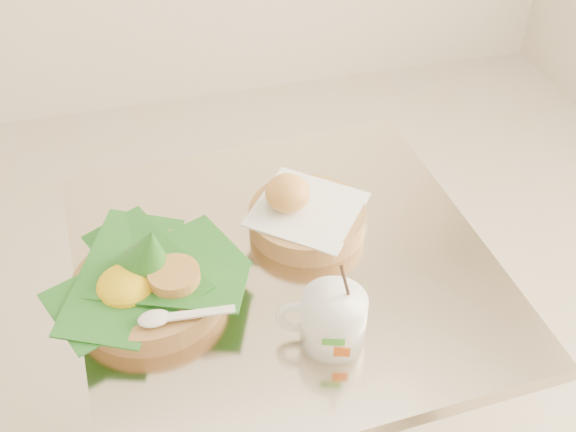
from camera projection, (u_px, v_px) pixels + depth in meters
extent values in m
cylinder|color=gray|center=(285.00, 391.00, 1.49)|extent=(0.07, 0.07, 0.69)
cube|color=beige|center=(285.00, 267.00, 1.25)|extent=(0.73, 0.73, 0.03)
cylinder|color=tan|center=(150.00, 289.00, 1.16)|extent=(0.25, 0.25, 0.04)
cone|color=#205B1A|center=(148.00, 251.00, 1.13)|extent=(0.15, 0.15, 0.13)
ellipsoid|color=yellow|center=(126.00, 286.00, 1.13)|extent=(0.09, 0.09, 0.05)
cylinder|color=#CC9347|center=(174.00, 276.00, 1.13)|extent=(0.08, 0.08, 0.02)
cylinder|color=tan|center=(307.00, 218.00, 1.29)|extent=(0.21, 0.21, 0.04)
cube|color=white|center=(307.00, 209.00, 1.28)|extent=(0.25, 0.25, 0.01)
ellipsoid|color=#C3792D|center=(288.00, 193.00, 1.26)|extent=(0.08, 0.08, 0.06)
cylinder|color=white|center=(333.00, 319.00, 1.08)|extent=(0.10, 0.10, 0.09)
torus|color=white|center=(296.00, 317.00, 1.09)|extent=(0.06, 0.03, 0.06)
cylinder|color=#502E16|center=(334.00, 302.00, 1.06)|extent=(0.09, 0.09, 0.01)
cylinder|color=black|center=(347.00, 287.00, 1.04)|extent=(0.04, 0.04, 0.13)
cube|color=green|center=(333.00, 342.00, 1.04)|extent=(0.03, 0.01, 0.01)
cube|color=orange|center=(342.00, 352.00, 1.05)|extent=(0.02, 0.01, 0.02)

